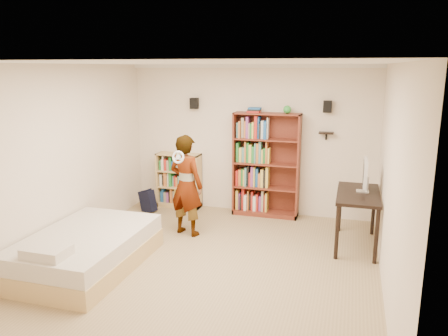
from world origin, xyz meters
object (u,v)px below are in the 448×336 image
(tall_bookshelf, at_px, (266,165))
(low_bookshelf, at_px, (179,180))
(daybed, at_px, (86,246))
(person, at_px, (186,185))
(computer_desk, at_px, (357,220))

(tall_bookshelf, height_order, low_bookshelf, tall_bookshelf)
(low_bookshelf, height_order, daybed, low_bookshelf)
(low_bookshelf, xyz_separation_m, person, (0.66, -1.29, 0.29))
(person, bearing_deg, computer_desk, -158.98)
(low_bookshelf, bearing_deg, daybed, -94.12)
(tall_bookshelf, bearing_deg, person, -129.12)
(low_bookshelf, relative_size, computer_desk, 0.86)
(tall_bookshelf, relative_size, computer_desk, 1.53)
(tall_bookshelf, height_order, computer_desk, tall_bookshelf)
(tall_bookshelf, distance_m, person, 1.65)
(daybed, distance_m, person, 1.82)
(computer_desk, xyz_separation_m, daybed, (-3.49, -1.78, -0.12))
(low_bookshelf, distance_m, computer_desk, 3.45)
(tall_bookshelf, xyz_separation_m, computer_desk, (1.59, -1.02, -0.52))
(computer_desk, relative_size, person, 0.75)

